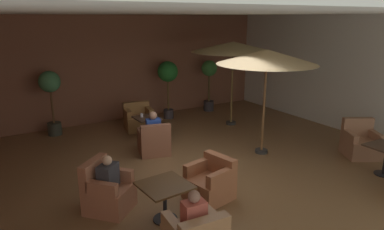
# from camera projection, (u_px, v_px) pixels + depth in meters

# --- Properties ---
(ground_plane) EXTENTS (10.41, 9.72, 0.02)m
(ground_plane) POSITION_uv_depth(u_px,v_px,m) (203.00, 168.00, 8.00)
(ground_plane) COLOR brown
(wall_back_brick) EXTENTS (10.41, 0.08, 3.41)m
(wall_back_brick) POSITION_uv_depth(u_px,v_px,m) (124.00, 68.00, 11.51)
(wall_back_brick) COLOR brown
(wall_back_brick) RESTS_ON ground_plane
(wall_right_plain) EXTENTS (0.08, 9.72, 3.41)m
(wall_right_plain) POSITION_uv_depth(u_px,v_px,m) (353.00, 75.00, 10.10)
(wall_right_plain) COLOR silver
(wall_right_plain) RESTS_ON ground_plane
(ceiling_slab) EXTENTS (10.41, 9.72, 0.06)m
(ceiling_slab) POSITION_uv_depth(u_px,v_px,m) (204.00, 12.00, 7.06)
(ceiling_slab) COLOR silver
(ceiling_slab) RESTS_ON wall_back_brick
(cafe_table_front_left) EXTENTS (0.68, 0.68, 0.66)m
(cafe_table_front_left) POSITION_uv_depth(u_px,v_px,m) (147.00, 124.00, 9.70)
(cafe_table_front_left) COLOR black
(cafe_table_front_left) RESTS_ON ground_plane
(armchair_front_left_north) EXTENTS (0.91, 0.82, 0.81)m
(armchair_front_left_north) POSITION_uv_depth(u_px,v_px,m) (138.00, 119.00, 10.66)
(armchair_front_left_north) COLOR olive
(armchair_front_left_north) RESTS_ON ground_plane
(armchair_front_left_east) EXTENTS (0.90, 0.94, 0.83)m
(armchair_front_left_east) POSITION_uv_depth(u_px,v_px,m) (154.00, 142.00, 8.78)
(armchair_front_left_east) COLOR #8E573F
(armchair_front_left_east) RESTS_ON ground_plane
(cafe_table_front_right) EXTENTS (0.85, 0.85, 0.66)m
(cafe_table_front_right) POSITION_uv_depth(u_px,v_px,m) (165.00, 192.00, 5.82)
(cafe_table_front_right) COLOR black
(cafe_table_front_right) RESTS_ON ground_plane
(armchair_front_right_north) EXTENTS (0.89, 0.88, 0.80)m
(armchair_front_right_north) POSITION_uv_depth(u_px,v_px,m) (210.00, 183.00, 6.60)
(armchair_front_right_north) COLOR #9D5A39
(armchair_front_right_north) RESTS_ON ground_plane
(armchair_front_right_east) EXTENTS (1.01, 1.01, 0.93)m
(armchair_front_right_east) POSITION_uv_depth(u_px,v_px,m) (107.00, 192.00, 6.19)
(armchair_front_right_east) COLOR #9E5D42
(armchair_front_right_east) RESTS_ON ground_plane
(armchair_mid_center_east) EXTENTS (1.03, 1.02, 0.91)m
(armchair_mid_center_east) POSITION_uv_depth(u_px,v_px,m) (360.00, 143.00, 8.63)
(armchair_mid_center_east) COLOR #976549
(armchair_mid_center_east) RESTS_ON ground_plane
(patio_umbrella_tall_red) EXTENTS (2.41, 2.41, 2.61)m
(patio_umbrella_tall_red) POSITION_uv_depth(u_px,v_px,m) (267.00, 57.00, 8.24)
(patio_umbrella_tall_red) COLOR #2D2D2D
(patio_umbrella_tall_red) RESTS_ON ground_plane
(patio_umbrella_center_beige) EXTENTS (2.59, 2.59, 2.62)m
(patio_umbrella_center_beige) POSITION_uv_depth(u_px,v_px,m) (233.00, 47.00, 10.59)
(patio_umbrella_center_beige) COLOR #2D2D2D
(patio_umbrella_center_beige) RESTS_ON ground_plane
(potted_tree_left_corner) EXTENTS (0.56, 0.56, 1.85)m
(potted_tree_left_corner) POSITION_uv_depth(u_px,v_px,m) (209.00, 77.00, 12.54)
(potted_tree_left_corner) COLOR #373136
(potted_tree_left_corner) RESTS_ON ground_plane
(potted_tree_mid_left) EXTENTS (0.60, 0.60, 1.88)m
(potted_tree_mid_left) POSITION_uv_depth(u_px,v_px,m) (51.00, 92.00, 9.89)
(potted_tree_mid_left) COLOR #36392F
(potted_tree_mid_left) RESTS_ON ground_plane
(potted_tree_mid_right) EXTENTS (0.68, 0.68, 1.94)m
(potted_tree_mid_right) POSITION_uv_depth(u_px,v_px,m) (168.00, 76.00, 11.52)
(potted_tree_mid_right) COLOR #3A3238
(potted_tree_mid_right) RESTS_ON ground_plane
(patron_blue_shirt) EXTENTS (0.34, 0.25, 0.64)m
(patron_blue_shirt) POSITION_uv_depth(u_px,v_px,m) (194.00, 214.00, 4.87)
(patron_blue_shirt) COLOR #B84F3F
(patron_blue_shirt) RESTS_ON ground_plane
(patron_by_window) EXTENTS (0.45, 0.44, 0.59)m
(patron_by_window) POSITION_uv_depth(u_px,v_px,m) (108.00, 174.00, 6.08)
(patron_by_window) COLOR #303035
(patron_by_window) RESTS_ON ground_plane
(patron_with_friend) EXTENTS (0.40, 0.32, 0.68)m
(patron_with_friend) POSITION_uv_depth(u_px,v_px,m) (153.00, 126.00, 8.71)
(patron_with_friend) COLOR #2746A7
(patron_with_friend) RESTS_ON ground_plane
(iced_drink_cup) EXTENTS (0.08, 0.08, 0.11)m
(iced_drink_cup) POSITION_uv_depth(u_px,v_px,m) (142.00, 115.00, 9.64)
(iced_drink_cup) COLOR white
(iced_drink_cup) RESTS_ON cafe_table_front_left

